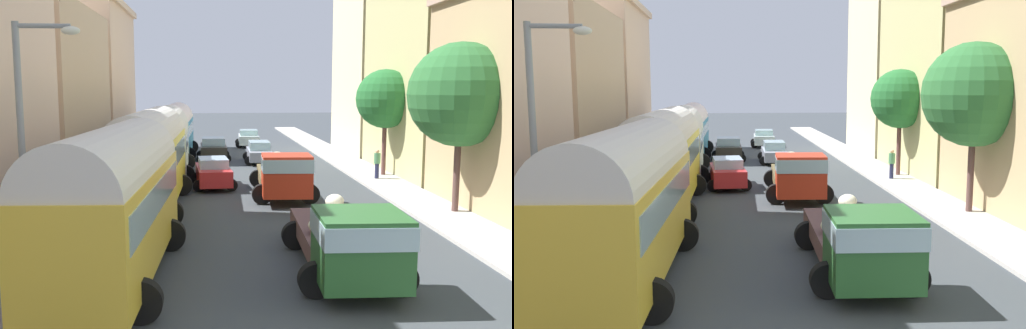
# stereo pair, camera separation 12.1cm
# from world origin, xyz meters

# --- Properties ---
(ground_plane) EXTENTS (154.00, 154.00, 0.00)m
(ground_plane) POSITION_xyz_m (0.00, 27.00, 0.00)
(ground_plane) COLOR #373C41
(sidewalk_left) EXTENTS (2.50, 70.00, 0.14)m
(sidewalk_left) POSITION_xyz_m (-7.25, 27.00, 0.07)
(sidewalk_left) COLOR gray
(sidewalk_left) RESTS_ON ground
(sidewalk_right) EXTENTS (2.50, 70.00, 0.14)m
(sidewalk_right) POSITION_xyz_m (7.25, 27.00, 0.07)
(sidewalk_right) COLOR #B0ABA4
(sidewalk_right) RESTS_ON ground
(building_left_2) EXTENTS (4.45, 11.96, 9.42)m
(building_left_2) POSITION_xyz_m (-10.72, 23.34, 4.71)
(building_left_2) COLOR tan
(building_left_2) RESTS_ON ground
(building_left_3) EXTENTS (6.05, 11.91, 11.36)m
(building_left_3) POSITION_xyz_m (-11.25, 36.19, 5.70)
(building_left_3) COLOR beige
(building_left_3) RESTS_ON ground
(building_right_2) EXTENTS (5.94, 11.23, 12.94)m
(building_right_2) POSITION_xyz_m (11.20, 24.47, 6.49)
(building_right_2) COLOR tan
(building_right_2) RESTS_ON ground
(building_right_3) EXTENTS (4.66, 9.69, 14.28)m
(building_right_3) POSITION_xyz_m (10.62, 35.57, 7.17)
(building_right_3) COLOR beige
(building_right_3) RESTS_ON ground
(parked_bus_0) EXTENTS (3.49, 9.18, 4.16)m
(parked_bus_0) POSITION_xyz_m (-4.60, 6.50, 2.32)
(parked_bus_0) COLOR yellow
(parked_bus_0) RESTS_ON ground
(parked_bus_1) EXTENTS (3.35, 9.96, 4.23)m
(parked_bus_1) POSITION_xyz_m (-4.60, 15.50, 2.37)
(parked_bus_1) COLOR yellow
(parked_bus_1) RESTS_ON ground
(parked_bus_2) EXTENTS (3.42, 8.45, 4.01)m
(parked_bus_2) POSITION_xyz_m (-4.60, 24.50, 2.20)
(parked_bus_2) COLOR silver
(parked_bus_2) RESTS_ON ground
(parked_bus_3) EXTENTS (3.26, 8.19, 3.94)m
(parked_bus_3) POSITION_xyz_m (-4.60, 33.50, 2.18)
(parked_bus_3) COLOR teal
(parked_bus_3) RESTS_ON ground
(cargo_truck_0) EXTENTS (3.14, 7.19, 2.17)m
(cargo_truck_0) POSITION_xyz_m (1.61, 6.09, 1.15)
(cargo_truck_0) COLOR #255628
(cargo_truck_0) RESTS_ON ground
(cargo_truck_1) EXTENTS (3.21, 7.34, 2.25)m
(cargo_truck_1) POSITION_xyz_m (1.32, 17.46, 1.16)
(cargo_truck_1) COLOR #B52D18
(cargo_truck_1) RESTS_ON ground
(car_0) EXTENTS (2.16, 4.24, 1.48)m
(car_0) POSITION_xyz_m (1.28, 30.01, 0.74)
(car_0) COLOR gray
(car_0) RESTS_ON ground
(car_1) EXTENTS (2.38, 3.73, 1.47)m
(car_1) POSITION_xyz_m (1.28, 40.60, 0.75)
(car_1) COLOR silver
(car_1) RESTS_ON ground
(car_2) EXTENTS (2.42, 4.03, 1.54)m
(car_2) POSITION_xyz_m (-1.91, 20.63, 0.78)
(car_2) COLOR red
(car_2) RESTS_ON ground
(car_3) EXTENTS (2.42, 3.96, 1.65)m
(car_3) POSITION_xyz_m (-1.83, 31.32, 0.83)
(car_3) COLOR #2B2923
(car_3) RESTS_ON ground
(pedestrian_1) EXTENTS (0.43, 0.43, 1.76)m
(pedestrian_1) POSITION_xyz_m (7.12, 21.93, 1.00)
(pedestrian_1) COLOR #202242
(pedestrian_1) RESTS_ON ground
(streetlamp_near) EXTENTS (1.55, 0.28, 6.68)m
(streetlamp_near) POSITION_xyz_m (-6.31, 5.27, 3.94)
(streetlamp_near) COLOR gray
(streetlamp_near) RESTS_ON ground
(roadside_tree_1) EXTENTS (4.17, 4.17, 6.95)m
(roadside_tree_1) POSITION_xyz_m (7.90, 13.54, 4.86)
(roadside_tree_1) COLOR brown
(roadside_tree_1) RESTS_ON ground
(roadside_tree_2) EXTENTS (3.35, 3.35, 6.17)m
(roadside_tree_2) POSITION_xyz_m (7.90, 23.26, 4.48)
(roadside_tree_2) COLOR brown
(roadside_tree_2) RESTS_ON ground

